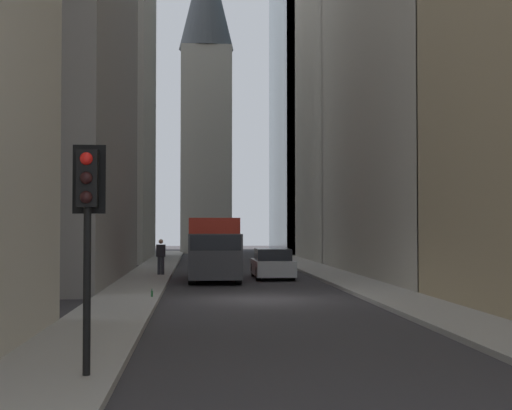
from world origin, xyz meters
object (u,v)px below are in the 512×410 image
object	(u,v)px
sedan_silver	(272,264)
pedestrian	(161,255)
traffic_light_foreground	(87,205)
delivery_truck	(214,248)
discarded_bottle	(152,294)

from	to	relation	value
sedan_silver	pedestrian	size ratio (longest dim) A/B	2.52
traffic_light_foreground	pedestrian	xyz separation A→B (m)	(23.71, 0.03, -1.73)
delivery_truck	sedan_silver	xyz separation A→B (m)	(1.10, -2.80, -0.80)
sedan_silver	traffic_light_foreground	distance (m)	23.26
pedestrian	discarded_bottle	xyz separation A→B (m)	(-11.14, -0.26, -0.82)
pedestrian	discarded_bottle	bearing A→B (deg)	-178.65
sedan_silver	discarded_bottle	bearing A→B (deg)	153.18
delivery_truck	sedan_silver	world-z (taller)	delivery_truck
pedestrian	traffic_light_foreground	bearing A→B (deg)	-179.94
discarded_bottle	delivery_truck	bearing A→B (deg)	-14.18
delivery_truck	traffic_light_foreground	size ratio (longest dim) A/B	1.78
sedan_silver	pedestrian	bearing A→B (deg)	77.59
delivery_truck	sedan_silver	size ratio (longest dim) A/B	1.50
delivery_truck	discarded_bottle	bearing A→B (deg)	165.82
sedan_silver	traffic_light_foreground	world-z (taller)	traffic_light_foreground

